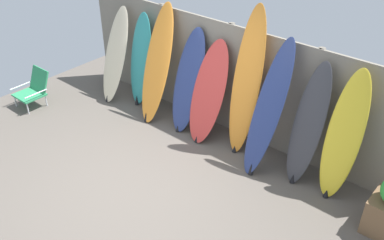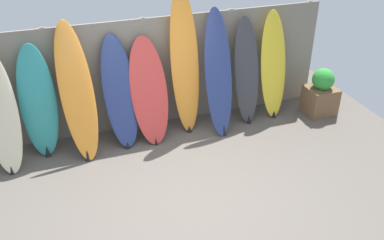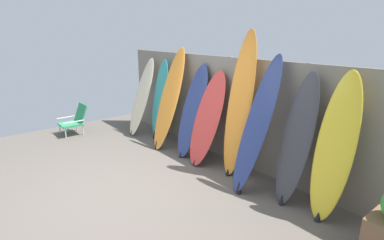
{
  "view_description": "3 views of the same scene",
  "coord_description": "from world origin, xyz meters",
  "px_view_note": "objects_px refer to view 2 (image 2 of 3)",
  "views": [
    {
      "loc": [
        3.5,
        -2.99,
        3.98
      ],
      "look_at": [
        0.33,
        0.74,
        0.87
      ],
      "focal_mm": 40.0,
      "sensor_mm": 36.0,
      "label": 1
    },
    {
      "loc": [
        -1.37,
        -4.14,
        3.67
      ],
      "look_at": [
        0.31,
        0.67,
        0.72
      ],
      "focal_mm": 40.0,
      "sensor_mm": 36.0,
      "label": 2
    },
    {
      "loc": [
        3.55,
        -1.67,
        2.17
      ],
      "look_at": [
        0.31,
        0.96,
        0.96
      ],
      "focal_mm": 28.0,
      "sensor_mm": 36.0,
      "label": 3
    }
  ],
  "objects_px": {
    "surfboard_navy_3": "(120,93)",
    "surfboard_charcoal_7": "(247,72)",
    "surfboard_navy_6": "(218,75)",
    "surfboard_cream_0": "(0,114)",
    "surfboard_orange_5": "(185,64)",
    "surfboard_red_4": "(149,92)",
    "surfboard_orange_2": "(77,93)",
    "planter_box": "(321,94)",
    "surfboard_teal_1": "(38,103)",
    "surfboard_yellow_8": "(273,66)"
  },
  "relations": [
    {
      "from": "surfboard_orange_2",
      "to": "surfboard_navy_3",
      "type": "distance_m",
      "value": 0.64
    },
    {
      "from": "surfboard_navy_3",
      "to": "surfboard_red_4",
      "type": "xyz_separation_m",
      "value": [
        0.44,
        -0.04,
        -0.04
      ]
    },
    {
      "from": "surfboard_charcoal_7",
      "to": "surfboard_teal_1",
      "type": "bearing_deg",
      "value": 179.28
    },
    {
      "from": "surfboard_teal_1",
      "to": "surfboard_charcoal_7",
      "type": "distance_m",
      "value": 3.26
    },
    {
      "from": "surfboard_navy_6",
      "to": "surfboard_charcoal_7",
      "type": "bearing_deg",
      "value": 12.96
    },
    {
      "from": "surfboard_teal_1",
      "to": "surfboard_red_4",
      "type": "height_order",
      "value": "surfboard_teal_1"
    },
    {
      "from": "surfboard_red_4",
      "to": "surfboard_charcoal_7",
      "type": "xyz_separation_m",
      "value": [
        1.66,
        0.06,
        0.07
      ]
    },
    {
      "from": "surfboard_navy_3",
      "to": "planter_box",
      "type": "height_order",
      "value": "surfboard_navy_3"
    },
    {
      "from": "surfboard_yellow_8",
      "to": "surfboard_teal_1",
      "type": "bearing_deg",
      "value": 179.51
    },
    {
      "from": "surfboard_cream_0",
      "to": "surfboard_orange_5",
      "type": "relative_size",
      "value": 0.74
    },
    {
      "from": "surfboard_cream_0",
      "to": "surfboard_navy_3",
      "type": "relative_size",
      "value": 1.0
    },
    {
      "from": "surfboard_charcoal_7",
      "to": "surfboard_yellow_8",
      "type": "distance_m",
      "value": 0.49
    },
    {
      "from": "surfboard_navy_3",
      "to": "surfboard_navy_6",
      "type": "bearing_deg",
      "value": -3.98
    },
    {
      "from": "surfboard_navy_6",
      "to": "planter_box",
      "type": "distance_m",
      "value": 1.96
    },
    {
      "from": "surfboard_teal_1",
      "to": "surfboard_red_4",
      "type": "relative_size",
      "value": 1.05
    },
    {
      "from": "surfboard_navy_6",
      "to": "surfboard_yellow_8",
      "type": "relative_size",
      "value": 1.07
    },
    {
      "from": "surfboard_navy_3",
      "to": "surfboard_charcoal_7",
      "type": "bearing_deg",
      "value": 0.54
    },
    {
      "from": "surfboard_charcoal_7",
      "to": "surfboard_yellow_8",
      "type": "xyz_separation_m",
      "value": [
        0.49,
        0.01,
        0.04
      ]
    },
    {
      "from": "surfboard_teal_1",
      "to": "surfboard_red_4",
      "type": "distance_m",
      "value": 1.61
    },
    {
      "from": "planter_box",
      "to": "surfboard_orange_2",
      "type": "bearing_deg",
      "value": 177.41
    },
    {
      "from": "surfboard_cream_0",
      "to": "surfboard_charcoal_7",
      "type": "bearing_deg",
      "value": 1.67
    },
    {
      "from": "surfboard_navy_3",
      "to": "surfboard_orange_5",
      "type": "relative_size",
      "value": 0.74
    },
    {
      "from": "surfboard_red_4",
      "to": "surfboard_navy_6",
      "type": "relative_size",
      "value": 0.83
    },
    {
      "from": "surfboard_orange_2",
      "to": "surfboard_navy_6",
      "type": "bearing_deg",
      "value": -0.86
    },
    {
      "from": "surfboard_teal_1",
      "to": "surfboard_orange_5",
      "type": "relative_size",
      "value": 0.74
    },
    {
      "from": "surfboard_orange_2",
      "to": "surfboard_red_4",
      "type": "xyz_separation_m",
      "value": [
        1.06,
        0.04,
        -0.17
      ]
    },
    {
      "from": "surfboard_orange_2",
      "to": "surfboard_navy_3",
      "type": "relative_size",
      "value": 1.16
    },
    {
      "from": "surfboard_orange_2",
      "to": "surfboard_charcoal_7",
      "type": "height_order",
      "value": "surfboard_orange_2"
    },
    {
      "from": "surfboard_teal_1",
      "to": "planter_box",
      "type": "height_order",
      "value": "surfboard_teal_1"
    },
    {
      "from": "surfboard_navy_6",
      "to": "planter_box",
      "type": "bearing_deg",
      "value": -4.59
    },
    {
      "from": "surfboard_red_4",
      "to": "surfboard_navy_6",
      "type": "xyz_separation_m",
      "value": [
        1.1,
        -0.07,
        0.16
      ]
    },
    {
      "from": "surfboard_charcoal_7",
      "to": "planter_box",
      "type": "relative_size",
      "value": 2.09
    },
    {
      "from": "surfboard_orange_2",
      "to": "surfboard_navy_6",
      "type": "xyz_separation_m",
      "value": [
        2.16,
        -0.03,
        -0.01
      ]
    },
    {
      "from": "surfboard_red_4",
      "to": "surfboard_charcoal_7",
      "type": "relative_size",
      "value": 0.92
    },
    {
      "from": "surfboard_navy_3",
      "to": "planter_box",
      "type": "bearing_deg",
      "value": -4.32
    },
    {
      "from": "surfboard_yellow_8",
      "to": "surfboard_charcoal_7",
      "type": "bearing_deg",
      "value": -178.91
    },
    {
      "from": "surfboard_cream_0",
      "to": "surfboard_red_4",
      "type": "distance_m",
      "value": 2.1
    },
    {
      "from": "surfboard_orange_2",
      "to": "surfboard_charcoal_7",
      "type": "relative_size",
      "value": 1.12
    },
    {
      "from": "surfboard_navy_3",
      "to": "surfboard_charcoal_7",
      "type": "height_order",
      "value": "surfboard_charcoal_7"
    },
    {
      "from": "surfboard_navy_6",
      "to": "surfboard_teal_1",
      "type": "bearing_deg",
      "value": 176.44
    },
    {
      "from": "surfboard_orange_2",
      "to": "surfboard_yellow_8",
      "type": "distance_m",
      "value": 3.21
    },
    {
      "from": "surfboard_charcoal_7",
      "to": "surfboard_navy_6",
      "type": "bearing_deg",
      "value": -167.04
    },
    {
      "from": "surfboard_navy_3",
      "to": "surfboard_navy_6",
      "type": "xyz_separation_m",
      "value": [
        1.54,
        -0.11,
        0.12
      ]
    },
    {
      "from": "surfboard_cream_0",
      "to": "surfboard_red_4",
      "type": "height_order",
      "value": "surfboard_cream_0"
    },
    {
      "from": "surfboard_teal_1",
      "to": "surfboard_orange_5",
      "type": "distance_m",
      "value": 2.23
    },
    {
      "from": "surfboard_orange_2",
      "to": "surfboard_charcoal_7",
      "type": "distance_m",
      "value": 2.72
    },
    {
      "from": "surfboard_orange_2",
      "to": "surfboard_charcoal_7",
      "type": "xyz_separation_m",
      "value": [
        2.71,
        0.09,
        -0.1
      ]
    },
    {
      "from": "surfboard_cream_0",
      "to": "surfboard_orange_5",
      "type": "distance_m",
      "value": 2.74
    },
    {
      "from": "surfboard_cream_0",
      "to": "planter_box",
      "type": "distance_m",
      "value": 5.1
    },
    {
      "from": "surfboard_charcoal_7",
      "to": "surfboard_cream_0",
      "type": "bearing_deg",
      "value": -178.33
    }
  ]
}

